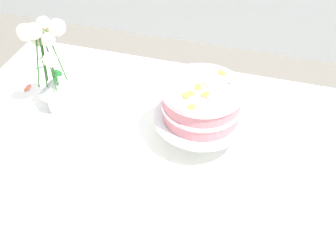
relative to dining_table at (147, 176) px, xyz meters
The scene contains 6 objects.
dining_table is the anchor object (origin of this frame).
linen_napkin 0.21m from the dining_table, 41.15° to the left, with size 0.32×0.32×0.00m, color white.
cake_stand 0.26m from the dining_table, 41.15° to the left, with size 0.29×0.29×0.10m.
layer_cake 0.31m from the dining_table, 41.12° to the left, with size 0.25×0.25×0.12m.
flower_vase 0.48m from the dining_table, 159.72° to the left, with size 0.13×0.12×0.34m.
loose_petal_0 0.58m from the dining_table, 158.72° to the left, with size 0.04×0.02×0.01m, color #E56B51.
Camera 1 is at (0.32, -0.87, 1.70)m, focal length 45.22 mm.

